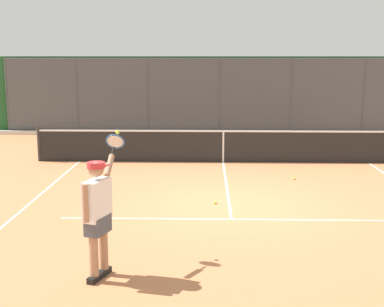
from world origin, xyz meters
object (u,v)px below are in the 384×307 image
Objects in this scene: tennis_ball_near_net at (215,202)px; tennis_ball_by_sideline at (99,178)px; tennis_ball_near_baseline at (294,178)px; tennis_player at (98,210)px.

tennis_ball_by_sideline is (2.98, -2.22, 0.00)m from tennis_ball_near_net.
tennis_ball_near_baseline is (-2.06, -2.35, 0.00)m from tennis_ball_near_net.
tennis_ball_near_net is at bearing 48.78° from tennis_ball_near_baseline.
tennis_player is at bearing 58.91° from tennis_ball_near_baseline.
tennis_ball_near_net is 3.12m from tennis_ball_near_baseline.
tennis_player is 4.42m from tennis_ball_near_net.
tennis_ball_by_sideline is (1.25, -6.16, -0.98)m from tennis_player.
tennis_player is 30.53× the size of tennis_ball_by_sideline.
tennis_player reaches higher than tennis_ball_near_baseline.
tennis_player is 6.36m from tennis_ball_by_sideline.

